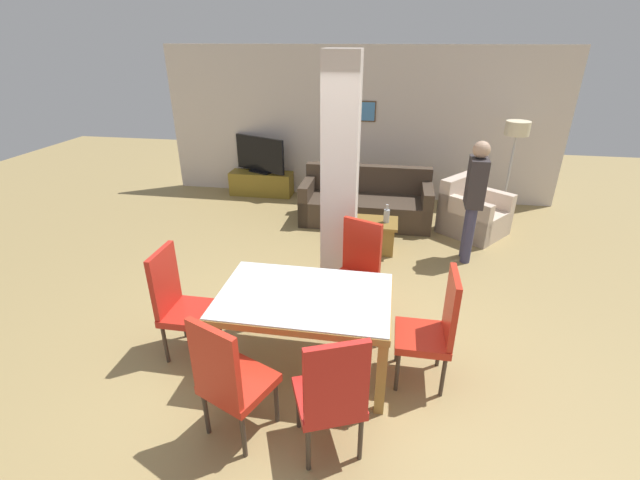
{
  "coord_description": "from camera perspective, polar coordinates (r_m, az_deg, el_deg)",
  "views": [
    {
      "loc": [
        0.67,
        -3.09,
        2.79
      ],
      "look_at": [
        0.0,
        0.8,
        0.92
      ],
      "focal_mm": 24.0,
      "sensor_mm": 36.0,
      "label": 1
    }
  ],
  "objects": [
    {
      "name": "coffee_table",
      "position": [
        6.18,
        6.74,
        0.67
      ],
      "size": [
        0.75,
        0.5,
        0.45
      ],
      "color": "olive",
      "rests_on": "ground_plane"
    },
    {
      "name": "divider_pillar",
      "position": [
        4.8,
        2.69,
        7.86
      ],
      "size": [
        0.39,
        0.35,
        2.7
      ],
      "color": "beige",
      "rests_on": "ground_plane"
    },
    {
      "name": "dining_table",
      "position": [
        3.83,
        -2.06,
        -9.27
      ],
      "size": [
        1.51,
        1.0,
        0.77
      ],
      "color": "olive",
      "rests_on": "ground_plane"
    },
    {
      "name": "dining_chair_head_right",
      "position": [
        3.82,
        14.98,
        -11.04
      ],
      "size": [
        0.46,
        0.46,
        1.08
      ],
      "rotation": [
        0.0,
        0.0,
        1.57
      ],
      "color": "red",
      "rests_on": "ground_plane"
    },
    {
      "name": "sofa",
      "position": [
        7.16,
        6.12,
        4.79
      ],
      "size": [
        2.1,
        0.89,
        0.87
      ],
      "rotation": [
        0.0,
        0.0,
        3.14
      ],
      "color": "#433529",
      "rests_on": "ground_plane"
    },
    {
      "name": "ground_plane",
      "position": [
        4.21,
        -1.93,
        -16.14
      ],
      "size": [
        18.0,
        18.0,
        0.0
      ],
      "primitive_type": "plane",
      "color": "#9B8351"
    },
    {
      "name": "tv_stand",
      "position": [
        8.48,
        -7.8,
        7.48
      ],
      "size": [
        1.2,
        0.4,
        0.45
      ],
      "color": "olive",
      "rests_on": "ground_plane"
    },
    {
      "name": "dining_chair_far_right",
      "position": [
        4.56,
        4.85,
        -3.78
      ],
      "size": [
        0.6,
        0.6,
        1.08
      ],
      "rotation": [
        0.0,
        0.0,
        2.74
      ],
      "color": "red",
      "rests_on": "ground_plane"
    },
    {
      "name": "standing_person",
      "position": [
        5.94,
        19.88,
        5.71
      ],
      "size": [
        0.24,
        0.39,
        1.64
      ],
      "rotation": [
        0.0,
        0.0,
        1.51
      ],
      "color": "#3D3C5A",
      "rests_on": "ground_plane"
    },
    {
      "name": "dining_chair_near_left",
      "position": [
        3.3,
        -12.0,
        -17.48
      ],
      "size": [
        0.6,
        0.6,
        1.08
      ],
      "rotation": [
        0.0,
        0.0,
        -0.41
      ],
      "color": "red",
      "rests_on": "ground_plane"
    },
    {
      "name": "bottle",
      "position": [
        6.05,
        8.87,
        3.26
      ],
      "size": [
        0.08,
        0.08,
        0.26
      ],
      "color": "#B2B7BC",
      "rests_on": "coffee_table"
    },
    {
      "name": "dining_chair_near_right",
      "position": [
        3.12,
        1.58,
        -19.77
      ],
      "size": [
        0.6,
        0.6,
        1.08
      ],
      "rotation": [
        0.0,
        0.0,
        0.39
      ],
      "color": "red",
      "rests_on": "ground_plane"
    },
    {
      "name": "tv_screen",
      "position": [
        8.33,
        -8.02,
        11.11
      ],
      "size": [
        1.05,
        0.5,
        0.68
      ],
      "rotation": [
        0.0,
        0.0,
        2.72
      ],
      "color": "black",
      "rests_on": "tv_stand"
    },
    {
      "name": "floor_lamp",
      "position": [
        7.69,
        24.66,
        12.39
      ],
      "size": [
        0.38,
        0.38,
        1.61
      ],
      "color": "#B7B7BC",
      "rests_on": "ground_plane"
    },
    {
      "name": "back_wall",
      "position": [
        8.13,
        5.06,
        15.04
      ],
      "size": [
        7.2,
        0.09,
        2.7
      ],
      "color": "beige",
      "rests_on": "ground_plane"
    },
    {
      "name": "armchair",
      "position": [
        7.08,
        19.6,
        3.2
      ],
      "size": [
        1.17,
        1.16,
        0.86
      ],
      "rotation": [
        0.0,
        0.0,
        4.04
      ],
      "color": "beige",
      "rests_on": "ground_plane"
    },
    {
      "name": "dining_chair_head_left",
      "position": [
        4.23,
        -18.25,
        -7.67
      ],
      "size": [
        0.46,
        0.46,
        1.08
      ],
      "rotation": [
        0.0,
        0.0,
        -1.57
      ],
      "color": "red",
      "rests_on": "ground_plane"
    }
  ]
}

